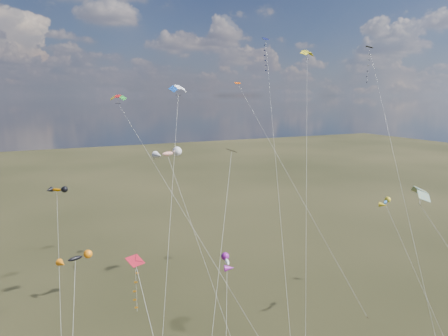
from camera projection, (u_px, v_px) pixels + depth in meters
name	position (u px, v px, depth m)	size (l,w,h in m)	color
diamond_black_high	(372.00, 80.00, 56.33)	(9.36, 22.33, 34.28)	black
diamond_navy_tall	(267.00, 72.00, 58.42)	(9.67, 22.41, 35.82)	#101551
diamond_black_mid	(223.00, 231.00, 35.47)	(8.64, 11.59, 22.19)	black
diamond_red_low	(139.00, 293.00, 31.15)	(1.89, 12.96, 14.80)	#B01626
diamond_orange_center	(279.00, 157.00, 53.16)	(10.52, 16.92, 29.13)	#D04608
parafoil_yellow	(307.00, 53.00, 53.36)	(12.88, 18.19, 33.68)	gold
parafoil_blue_white	(178.00, 89.00, 47.95)	(8.93, 16.28, 28.86)	#1347B0
parafoil_striped	(421.00, 190.00, 37.76)	(6.55, 14.20, 19.24)	gold
parafoil_tricolor	(119.00, 98.00, 51.72)	(12.55, 18.76, 27.68)	yellow
novelty_black_orange	(75.00, 259.00, 39.32)	(3.59, 10.41, 11.88)	black
novelty_orange_black	(57.00, 190.00, 49.70)	(2.52, 11.07, 16.16)	#C66A00
novelty_white_purple	(227.00, 262.00, 36.83)	(4.46, 8.73, 12.53)	white
novelty_redwhite_stripe	(168.00, 154.00, 49.25)	(5.45, 11.66, 20.92)	#F24F27
novelty_blue_yellow	(386.00, 203.00, 47.37)	(3.49, 9.13, 15.19)	blue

